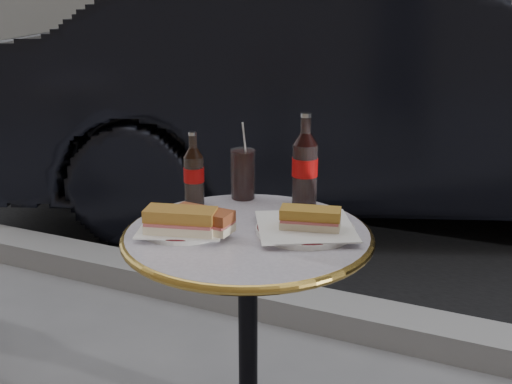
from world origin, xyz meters
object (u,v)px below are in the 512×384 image
at_px(cola_bottle_left, 194,168).
at_px(cola_glass, 243,174).
at_px(plate_left, 184,228).
at_px(cola_bottle_right, 305,159).
at_px(plate_right, 305,229).
at_px(parked_car, 374,93).
at_px(bistro_table, 248,361).

distance_m(cola_bottle_left, cola_glass, 0.15).
xyz_separation_m(plate_left, cola_bottle_left, (-0.08, 0.19, 0.10)).
bearing_deg(cola_bottle_right, plate_right, -68.74).
distance_m(cola_bottle_right, parked_car, 2.16).
xyz_separation_m(plate_right, cola_glass, (-0.26, 0.18, 0.06)).
bearing_deg(bistro_table, cola_bottle_left, 149.79).
bearing_deg(plate_right, parked_car, 100.53).
bearing_deg(bistro_table, plate_left, -159.23).
distance_m(bistro_table, plate_right, 0.40).
distance_m(plate_right, cola_bottle_right, 0.25).
xyz_separation_m(plate_left, cola_bottle_right, (0.20, 0.31, 0.12)).
bearing_deg(parked_car, plate_right, 168.85).
xyz_separation_m(plate_left, cola_glass, (0.02, 0.29, 0.07)).
distance_m(bistro_table, parked_car, 2.43).
xyz_separation_m(bistro_table, parked_car, (-0.30, 2.38, 0.35)).
xyz_separation_m(cola_glass, parked_car, (-0.18, 2.15, -0.09)).
relative_size(plate_left, cola_bottle_right, 0.84).
height_order(plate_left, cola_bottle_right, cola_bottle_right).
relative_size(bistro_table, parked_car, 0.17).
height_order(cola_bottle_left, parked_car, parked_car).
bearing_deg(cola_bottle_left, cola_glass, 46.34).
relative_size(bistro_table, plate_right, 3.00).
bearing_deg(parked_car, plate_left, 161.92).
bearing_deg(plate_left, cola_glass, 85.43).
xyz_separation_m(bistro_table, cola_glass, (-0.13, 0.23, 0.44)).
xyz_separation_m(cola_bottle_left, parked_car, (-0.08, 2.25, -0.12)).
bearing_deg(cola_glass, plate_left, -94.57).
relative_size(plate_right, cola_glass, 1.70).
height_order(plate_right, cola_bottle_left, cola_bottle_left).
bearing_deg(cola_bottle_left, bistro_table, -30.21).
bearing_deg(bistro_table, plate_right, 22.84).
bearing_deg(plate_right, plate_left, -158.25).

